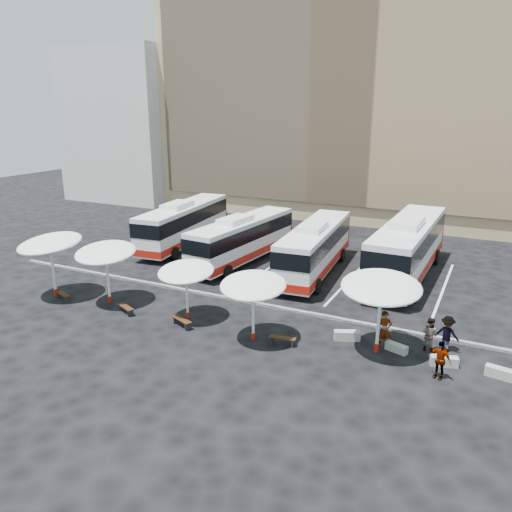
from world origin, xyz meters
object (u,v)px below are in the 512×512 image
at_px(sunshade_2, 186,272).
at_px(conc_bench_0, 347,336).
at_px(passenger_3, 447,334).
at_px(bus_3, 408,246).
at_px(passenger_1, 429,334).
at_px(passenger_2, 440,360).
at_px(bus_1, 243,238).
at_px(sunshade_1, 106,253).
at_px(bus_0, 184,223).
at_px(wood_bench_0, 63,295).
at_px(conc_bench_1, 396,348).
at_px(wood_bench_1, 126,308).
at_px(passenger_0, 384,330).
at_px(sunshade_0, 50,244).
at_px(conc_bench_3, 500,373).
at_px(bus_2, 315,247).
at_px(wood_bench_3, 282,339).
at_px(sunshade_4, 381,287).
at_px(sunshade_3, 253,286).
at_px(conc_bench_2, 444,361).
at_px(wood_bench_2, 182,321).

bearing_deg(sunshade_2, conc_bench_0, 8.53).
bearing_deg(passenger_3, bus_3, -61.22).
relative_size(passenger_1, passenger_2, 0.98).
xyz_separation_m(bus_3, sunshade_2, (-9.63, -12.64, 0.55)).
height_order(bus_1, sunshade_1, sunshade_1).
bearing_deg(bus_0, wood_bench_0, -94.08).
height_order(bus_0, bus_1, bus_0).
distance_m(sunshade_2, wood_bench_0, 8.79).
height_order(sunshade_1, conc_bench_1, sunshade_1).
bearing_deg(bus_3, passenger_1, -73.06).
xyz_separation_m(wood_bench_1, passenger_0, (14.17, 2.32, 0.63)).
relative_size(sunshade_0, sunshade_2, 1.37).
height_order(conc_bench_1, conc_bench_3, conc_bench_3).
bearing_deg(bus_2, sunshade_0, -143.54).
bearing_deg(passenger_0, wood_bench_3, 176.03).
bearing_deg(conc_bench_3, sunshade_0, -176.61).
distance_m(sunshade_1, sunshade_2, 5.56).
bearing_deg(conc_bench_0, wood_bench_0, -172.04).
bearing_deg(sunshade_4, sunshade_0, -175.69).
bearing_deg(bus_0, wood_bench_3, -47.84).
bearing_deg(wood_bench_3, sunshade_3, -174.55).
distance_m(bus_3, passenger_2, 13.74).
height_order(sunshade_3, passenger_1, sunshade_3).
bearing_deg(conc_bench_2, wood_bench_3, -169.62).
relative_size(wood_bench_2, passenger_3, 0.81).
relative_size(wood_bench_2, conc_bench_2, 1.20).
bearing_deg(bus_1, passenger_1, -25.56).
bearing_deg(passenger_3, sunshade_0, 16.39).
xyz_separation_m(passenger_2, passenger_3, (0.01, 2.82, 0.03)).
height_order(passenger_2, passenger_3, passenger_3).
xyz_separation_m(bus_3, conc_bench_0, (-0.85, -11.32, -1.95)).
height_order(passenger_0, passenger_2, passenger_0).
bearing_deg(conc_bench_0, conc_bench_3, -4.88).
relative_size(bus_3, sunshade_3, 3.46).
xyz_separation_m(bus_1, conc_bench_0, (10.95, -9.41, -1.62)).
xyz_separation_m(bus_3, sunshade_4, (0.80, -11.93, 1.14)).
relative_size(sunshade_4, conc_bench_3, 3.69).
height_order(bus_2, conc_bench_3, bus_2).
xyz_separation_m(sunshade_0, wood_bench_0, (0.97, -0.30, -3.07)).
relative_size(bus_1, conc_bench_3, 9.46).
distance_m(bus_1, sunshade_1, 11.45).
distance_m(bus_0, wood_bench_3, 20.04).
bearing_deg(sunshade_1, passenger_0, 5.14).
distance_m(wood_bench_1, conc_bench_1, 14.99).
bearing_deg(conc_bench_1, sunshade_2, -174.22).
distance_m(bus_2, passenger_3, 12.91).
relative_size(sunshade_0, conc_bench_0, 3.73).
relative_size(bus_0, conc_bench_3, 9.98).
distance_m(bus_2, passenger_1, 12.59).
relative_size(sunshade_3, passenger_2, 2.25).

